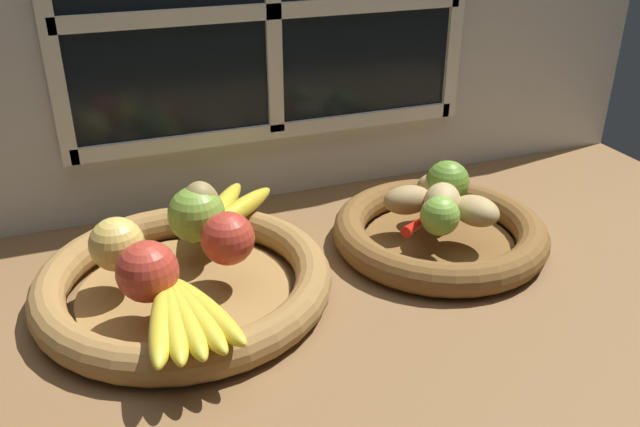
# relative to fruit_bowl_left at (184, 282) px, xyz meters

# --- Properties ---
(ground_plane) EXTENTS (1.40, 0.90, 0.03)m
(ground_plane) POSITION_rel_fruit_bowl_left_xyz_m (0.21, -0.03, -0.04)
(ground_plane) COLOR brown
(back_wall) EXTENTS (1.40, 0.05, 0.55)m
(back_wall) POSITION_rel_fruit_bowl_left_xyz_m (0.21, 0.27, 0.26)
(back_wall) COLOR silver
(back_wall) RESTS_ON ground_plane
(fruit_bowl_left) EXTENTS (0.38, 0.38, 0.05)m
(fruit_bowl_left) POSITION_rel_fruit_bowl_left_xyz_m (0.00, 0.00, 0.00)
(fruit_bowl_left) COLOR olive
(fruit_bowl_left) RESTS_ON ground_plane
(fruit_bowl_right) EXTENTS (0.32, 0.32, 0.05)m
(fruit_bowl_right) POSITION_rel_fruit_bowl_left_xyz_m (0.38, -0.00, 0.00)
(fruit_bowl_right) COLOR brown
(fruit_bowl_right) RESTS_ON ground_plane
(apple_green_back) EXTENTS (0.08, 0.08, 0.08)m
(apple_green_back) POSITION_rel_fruit_bowl_left_xyz_m (0.03, 0.06, 0.06)
(apple_green_back) COLOR #7AA338
(apple_green_back) RESTS_ON fruit_bowl_left
(apple_golden_left) EXTENTS (0.07, 0.07, 0.07)m
(apple_golden_left) POSITION_rel_fruit_bowl_left_xyz_m (-0.07, 0.02, 0.06)
(apple_golden_left) COLOR #DBB756
(apple_golden_left) RESTS_ON fruit_bowl_left
(apple_red_front) EXTENTS (0.07, 0.07, 0.07)m
(apple_red_front) POSITION_rel_fruit_bowl_left_xyz_m (-0.05, -0.06, 0.06)
(apple_red_front) COLOR #B73828
(apple_red_front) RESTS_ON fruit_bowl_left
(apple_red_right) EXTENTS (0.07, 0.07, 0.07)m
(apple_red_right) POSITION_rel_fruit_bowl_left_xyz_m (0.06, -0.01, 0.06)
(apple_red_right) COLOR #B73828
(apple_red_right) RESTS_ON fruit_bowl_left
(pear_brown) EXTENTS (0.08, 0.08, 0.08)m
(pear_brown) POSITION_rel_fruit_bowl_left_xyz_m (0.04, 0.06, 0.07)
(pear_brown) COLOR olive
(pear_brown) RESTS_ON fruit_bowl_left
(banana_bunch_front) EXTENTS (0.12, 0.18, 0.03)m
(banana_bunch_front) POSITION_rel_fruit_bowl_left_xyz_m (-0.02, -0.13, 0.04)
(banana_bunch_front) COLOR yellow
(banana_bunch_front) RESTS_ON fruit_bowl_left
(banana_bunch_back) EXTENTS (0.15, 0.18, 0.03)m
(banana_bunch_back) POSITION_rel_fruit_bowl_left_xyz_m (0.08, 0.11, 0.04)
(banana_bunch_back) COLOR gold
(banana_bunch_back) RESTS_ON fruit_bowl_left
(potato_large) EXTENTS (0.08, 0.09, 0.05)m
(potato_large) POSITION_rel_fruit_bowl_left_xyz_m (0.38, -0.00, 0.05)
(potato_large) COLOR tan
(potato_large) RESTS_ON fruit_bowl_right
(potato_back) EXTENTS (0.08, 0.08, 0.05)m
(potato_back) POSITION_rel_fruit_bowl_left_xyz_m (0.40, 0.05, 0.05)
(potato_back) COLOR tan
(potato_back) RESTS_ON fruit_bowl_right
(potato_small) EXTENTS (0.08, 0.09, 0.04)m
(potato_small) POSITION_rel_fruit_bowl_left_xyz_m (0.41, -0.03, 0.05)
(potato_small) COLOR tan
(potato_small) RESTS_ON fruit_bowl_right
(potato_oblong) EXTENTS (0.08, 0.05, 0.04)m
(potato_oblong) POSITION_rel_fruit_bowl_left_xyz_m (0.34, 0.03, 0.05)
(potato_oblong) COLOR #A38451
(potato_oblong) RESTS_ON fruit_bowl_right
(lime_near) EXTENTS (0.06, 0.06, 0.06)m
(lime_near) POSITION_rel_fruit_bowl_left_xyz_m (0.35, -0.04, 0.05)
(lime_near) COLOR #7AAD3D
(lime_near) RESTS_ON fruit_bowl_right
(lime_far) EXTENTS (0.07, 0.07, 0.07)m
(lime_far) POSITION_rel_fruit_bowl_left_xyz_m (0.41, 0.04, 0.06)
(lime_far) COLOR olive
(lime_far) RESTS_ON fruit_bowl_right
(chili_pepper) EXTENTS (0.11, 0.08, 0.02)m
(chili_pepper) POSITION_rel_fruit_bowl_left_xyz_m (0.35, -0.01, 0.03)
(chili_pepper) COLOR red
(chili_pepper) RESTS_ON fruit_bowl_right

